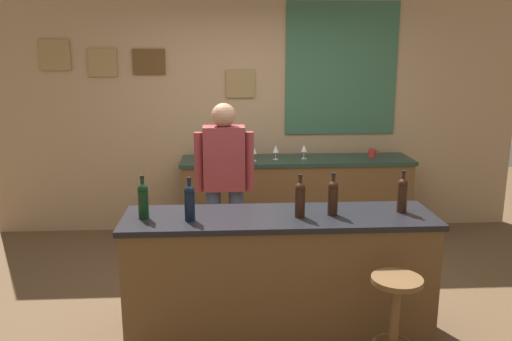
# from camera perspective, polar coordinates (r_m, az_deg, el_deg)

# --- Properties ---
(ground_plane) EXTENTS (10.00, 10.00, 0.00)m
(ground_plane) POSITION_cam_1_polar(r_m,az_deg,el_deg) (4.46, 1.90, -14.58)
(ground_plane) COLOR brown
(back_wall) EXTENTS (6.00, 0.09, 2.80)m
(back_wall) POSITION_cam_1_polar(r_m,az_deg,el_deg) (6.01, 0.42, 6.85)
(back_wall) COLOR tan
(back_wall) RESTS_ON ground_plane
(bar_counter) EXTENTS (2.21, 0.60, 0.92)m
(bar_counter) POSITION_cam_1_polar(r_m,az_deg,el_deg) (3.90, 2.50, -11.28)
(bar_counter) COLOR brown
(bar_counter) RESTS_ON ground_plane
(side_counter) EXTENTS (2.52, 0.56, 0.90)m
(side_counter) POSITION_cam_1_polar(r_m,az_deg,el_deg) (5.86, 4.36, -2.99)
(side_counter) COLOR brown
(side_counter) RESTS_ON ground_plane
(bartender) EXTENTS (0.52, 0.21, 1.62)m
(bartender) POSITION_cam_1_polar(r_m,az_deg,el_deg) (4.63, -3.44, -1.13)
(bartender) COLOR #384766
(bartender) RESTS_ON ground_plane
(bar_stool) EXTENTS (0.32, 0.32, 0.68)m
(bar_stool) POSITION_cam_1_polar(r_m,az_deg,el_deg) (3.54, 14.85, -14.42)
(bar_stool) COLOR brown
(bar_stool) RESTS_ON ground_plane
(wine_bottle_a) EXTENTS (0.07, 0.07, 0.31)m
(wine_bottle_a) POSITION_cam_1_polar(r_m,az_deg,el_deg) (3.70, -12.15, -3.09)
(wine_bottle_a) COLOR black
(wine_bottle_a) RESTS_ON bar_counter
(wine_bottle_b) EXTENTS (0.07, 0.07, 0.31)m
(wine_bottle_b) POSITION_cam_1_polar(r_m,az_deg,el_deg) (3.61, -7.22, -3.34)
(wine_bottle_b) COLOR black
(wine_bottle_b) RESTS_ON bar_counter
(wine_bottle_c) EXTENTS (0.07, 0.07, 0.31)m
(wine_bottle_c) POSITION_cam_1_polar(r_m,az_deg,el_deg) (3.67, 4.80, -3.01)
(wine_bottle_c) COLOR black
(wine_bottle_c) RESTS_ON bar_counter
(wine_bottle_d) EXTENTS (0.07, 0.07, 0.31)m
(wine_bottle_d) POSITION_cam_1_polar(r_m,az_deg,el_deg) (3.74, 8.34, -2.79)
(wine_bottle_d) COLOR black
(wine_bottle_d) RESTS_ON bar_counter
(wine_bottle_e) EXTENTS (0.07, 0.07, 0.31)m
(wine_bottle_e) POSITION_cam_1_polar(r_m,az_deg,el_deg) (3.91, 15.60, -2.44)
(wine_bottle_e) COLOR black
(wine_bottle_e) RESTS_ON bar_counter
(wine_glass_a) EXTENTS (0.07, 0.07, 0.16)m
(wine_glass_a) POSITION_cam_1_polar(r_m,az_deg,el_deg) (5.70, -6.23, 2.27)
(wine_glass_a) COLOR silver
(wine_glass_a) RESTS_ON side_counter
(wine_glass_b) EXTENTS (0.07, 0.07, 0.16)m
(wine_glass_b) POSITION_cam_1_polar(r_m,az_deg,el_deg) (5.75, -5.26, 2.39)
(wine_glass_b) COLOR silver
(wine_glass_b) RESTS_ON side_counter
(wine_glass_c) EXTENTS (0.07, 0.07, 0.16)m
(wine_glass_c) POSITION_cam_1_polar(r_m,az_deg,el_deg) (5.60, -0.26, 2.16)
(wine_glass_c) COLOR silver
(wine_glass_c) RESTS_ON side_counter
(wine_glass_d) EXTENTS (0.07, 0.07, 0.16)m
(wine_glass_d) POSITION_cam_1_polar(r_m,az_deg,el_deg) (5.68, 2.14, 2.29)
(wine_glass_d) COLOR silver
(wine_glass_d) RESTS_ON side_counter
(wine_glass_e) EXTENTS (0.07, 0.07, 0.16)m
(wine_glass_e) POSITION_cam_1_polar(r_m,az_deg,el_deg) (5.74, 5.22, 2.37)
(wine_glass_e) COLOR silver
(wine_glass_e) RESTS_ON side_counter
(coffee_mug) EXTENTS (0.12, 0.08, 0.09)m
(coffee_mug) POSITION_cam_1_polar(r_m,az_deg,el_deg) (5.93, 12.50, 1.84)
(coffee_mug) COLOR #B2332D
(coffee_mug) RESTS_ON side_counter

